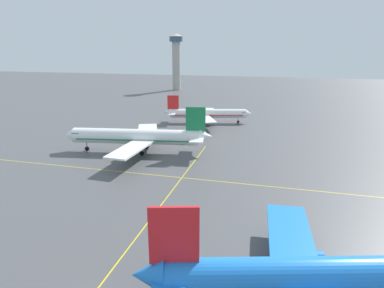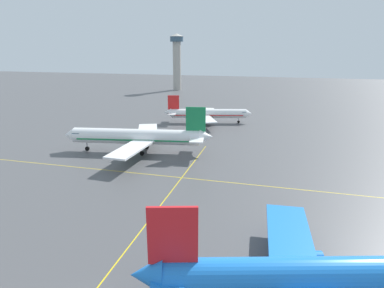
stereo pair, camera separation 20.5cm
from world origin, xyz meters
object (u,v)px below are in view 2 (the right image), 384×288
at_px(airliner_front_gate, 320,277).
at_px(airliner_third_row, 207,114).
at_px(airliner_second_row, 138,137).
at_px(control_tower, 177,58).

relative_size(airliner_front_gate, airliner_third_row, 1.21).
bearing_deg(airliner_third_row, airliner_front_gate, -70.56).
relative_size(airliner_second_row, airliner_third_row, 1.23).
bearing_deg(airliner_second_row, airliner_front_gate, -48.91).
bearing_deg(airliner_front_gate, airliner_third_row, 109.44).
height_order(airliner_front_gate, airliner_second_row, airliner_second_row).
distance_m(airliner_front_gate, airliner_third_row, 91.31).
relative_size(airliner_third_row, control_tower, 0.91).
xyz_separation_m(airliner_front_gate, airliner_third_row, (-30.39, 86.10, -0.74)).
distance_m(airliner_second_row, airliner_third_row, 40.86).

